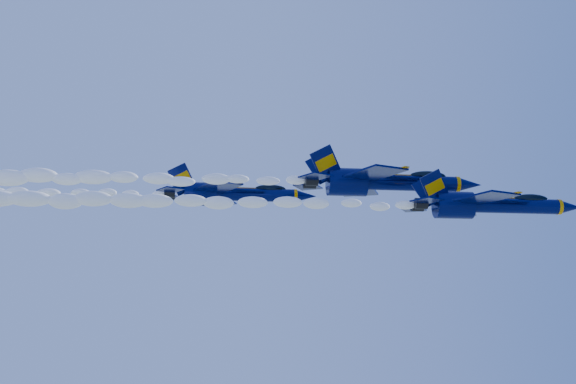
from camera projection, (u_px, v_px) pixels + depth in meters
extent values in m
cylinder|color=#00063A|center=(515.00, 206.00, 77.76)|extent=(8.78, 1.46, 1.46)
ellipsoid|color=#00063A|center=(454.00, 205.00, 77.00)|extent=(1.52, 2.63, 6.24)
cone|color=#00063A|center=(570.00, 207.00, 78.44)|extent=(2.54, 1.46, 1.46)
cylinder|color=#DD8E00|center=(559.00, 207.00, 78.30)|extent=(0.34, 1.52, 1.52)
ellipsoid|color=black|center=(531.00, 199.00, 78.10)|extent=(3.51, 1.14, 0.97)
cube|color=#DD8E00|center=(531.00, 202.00, 78.04)|extent=(4.10, 0.98, 0.18)
cube|color=#00063A|center=(486.00, 197.00, 73.43)|extent=(5.23, 6.20, 0.18)
cube|color=#00063A|center=(458.00, 212.00, 81.02)|extent=(5.23, 6.20, 0.18)
cube|color=#DD8E00|center=(500.00, 197.00, 73.61)|extent=(2.35, 4.89, 0.10)
cube|color=#DD8E00|center=(471.00, 211.00, 81.20)|extent=(2.35, 4.89, 0.10)
cube|color=#00063A|center=(435.00, 187.00, 76.04)|extent=(3.18, 1.00, 3.42)
cube|color=#00063A|center=(428.00, 191.00, 78.03)|extent=(3.18, 1.00, 3.42)
cylinder|color=black|center=(421.00, 204.00, 75.96)|extent=(1.17, 1.07, 1.07)
cylinder|color=black|center=(417.00, 206.00, 77.19)|extent=(1.17, 1.07, 1.07)
cube|color=#DD8E00|center=(485.00, 198.00, 77.55)|extent=(10.73, 0.34, 0.08)
ellipsoid|color=white|center=(104.00, 201.00, 72.93)|extent=(58.09, 2.18, 1.96)
cylinder|color=#00063A|center=(411.00, 183.00, 83.92)|extent=(9.77, 1.63, 1.63)
ellipsoid|color=#00063A|center=(347.00, 182.00, 83.08)|extent=(1.69, 2.93, 6.95)
cone|color=#00063A|center=(469.00, 185.00, 84.69)|extent=(2.82, 1.63, 1.63)
cylinder|color=#DD8E00|center=(457.00, 184.00, 84.53)|extent=(0.38, 1.69, 1.69)
ellipsoid|color=black|center=(428.00, 176.00, 84.31)|extent=(3.91, 1.27, 1.07)
cube|color=#DD8E00|center=(428.00, 179.00, 84.24)|extent=(4.56, 1.09, 0.20)
cube|color=#00063A|center=(375.00, 173.00, 79.10)|extent=(5.82, 6.90, 0.20)
cube|color=#00063A|center=(357.00, 190.00, 87.55)|extent=(5.82, 6.90, 0.20)
cube|color=#DD8E00|center=(390.00, 172.00, 79.31)|extent=(2.62, 5.44, 0.11)
cube|color=#DD8E00|center=(370.00, 190.00, 87.76)|extent=(2.62, 5.44, 0.11)
cube|color=#00063A|center=(326.00, 163.00, 82.01)|extent=(3.54, 1.12, 3.81)
cube|color=#00063A|center=(322.00, 168.00, 84.23)|extent=(3.54, 1.12, 3.81)
cylinder|color=black|center=(312.00, 180.00, 81.92)|extent=(1.30, 1.19, 1.19)
cylinder|color=black|center=(310.00, 183.00, 83.30)|extent=(1.30, 1.19, 1.19)
cube|color=#DD8E00|center=(380.00, 175.00, 83.69)|extent=(11.94, 0.38, 0.09)
ellipsoid|color=white|center=(14.00, 177.00, 78.95)|extent=(58.09, 2.42, 2.18)
cylinder|color=#00063A|center=(256.00, 195.00, 89.15)|extent=(8.70, 1.45, 1.45)
ellipsoid|color=#00063A|center=(201.00, 194.00, 88.41)|extent=(1.51, 2.61, 6.19)
cone|color=#00063A|center=(305.00, 196.00, 89.84)|extent=(2.51, 1.45, 1.45)
cylinder|color=#DD8E00|center=(295.00, 196.00, 89.70)|extent=(0.34, 1.51, 1.51)
ellipsoid|color=black|center=(270.00, 189.00, 89.50)|extent=(3.48, 1.13, 0.96)
cube|color=#DD8E00|center=(270.00, 191.00, 89.44)|extent=(4.06, 0.97, 0.17)
cube|color=#00063A|center=(218.00, 187.00, 84.86)|extent=(5.18, 6.15, 0.17)
cube|color=#00063A|center=(215.00, 200.00, 92.39)|extent=(5.18, 6.15, 0.17)
cube|color=#DD8E00|center=(231.00, 186.00, 85.05)|extent=(2.33, 4.84, 0.10)
cube|color=#DD8E00|center=(227.00, 200.00, 92.57)|extent=(2.33, 4.84, 0.10)
cube|color=#00063A|center=(182.00, 178.00, 87.45)|extent=(3.15, 1.00, 3.39)
cube|color=#00063A|center=(182.00, 182.00, 89.43)|extent=(3.15, 1.00, 3.39)
cylinder|color=black|center=(170.00, 193.00, 87.37)|extent=(1.16, 1.06, 1.06)
cylinder|color=black|center=(170.00, 195.00, 88.60)|extent=(1.16, 1.06, 1.06)
cube|color=#DD8E00|center=(230.00, 188.00, 88.95)|extent=(10.64, 0.34, 0.08)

